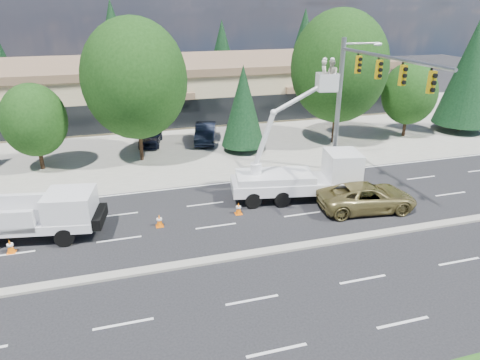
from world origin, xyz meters
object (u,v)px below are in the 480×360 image
object	(u,v)px
utility_pickup	(42,219)
minivan	(367,197)
signal_mast	(358,90)
bucket_truck	(305,172)

from	to	relation	value
utility_pickup	minivan	world-z (taller)	utility_pickup
signal_mast	utility_pickup	bearing A→B (deg)	-172.41
minivan	bucket_truck	bearing A→B (deg)	56.47
signal_mast	utility_pickup	distance (m)	19.49
signal_mast	utility_pickup	xyz separation A→B (m)	(-18.66, -2.49, -5.07)
utility_pickup	bucket_truck	bearing A→B (deg)	12.40
utility_pickup	minivan	bearing A→B (deg)	4.09
signal_mast	bucket_truck	distance (m)	6.22
minivan	signal_mast	bearing A→B (deg)	-9.69
signal_mast	minivan	distance (m)	6.89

